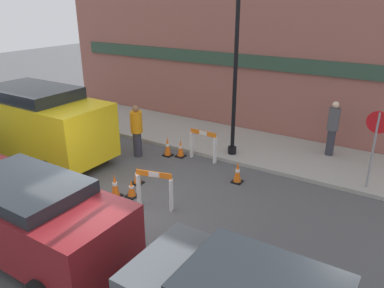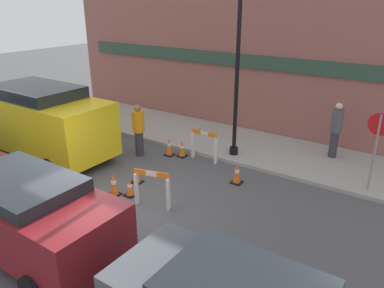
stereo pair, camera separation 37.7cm
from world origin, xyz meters
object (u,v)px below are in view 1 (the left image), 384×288
Objects in this scene: person_pedestrian at (333,127)px; parked_car_1 at (28,213)px; streetlamp_post at (237,40)px; stop_sign at (375,137)px; work_van at (35,119)px; person_worker at (137,130)px.

person_pedestrian reaches higher than parked_car_1.
streetlamp_post reaches higher than stop_sign.
streetlamp_post is 1.08× the size of work_van.
parked_car_1 is at bearing -38.20° from work_van.
person_worker is 0.97× the size of person_pedestrian.
person_pedestrian is at bearing -42.82° from stop_sign.
person_pedestrian is (5.54, 3.29, 0.16)m from person_worker.
person_worker is 5.43m from parked_car_1.
streetlamp_post reaches higher than person_worker.
stop_sign is at bearing 29.64° from person_worker.
person_pedestrian is 9.75m from work_van.
person_worker is 3.33m from work_van.
work_van is at bearing 1.58° from person_pedestrian.
person_pedestrian is 0.40× the size of parked_car_1.
person_pedestrian is (-1.45, 1.80, -0.48)m from stop_sign.
parked_car_1 is (1.56, -5.20, 0.02)m from person_worker.
stop_sign is 2.36m from person_pedestrian.
streetlamp_post is 4.24m from person_pedestrian.
person_worker is (-6.98, -1.48, -0.64)m from stop_sign.
stop_sign reaches higher than person_worker.
person_pedestrian is 9.38m from parked_car_1.
work_van is (-9.78, -3.26, -0.29)m from stop_sign.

